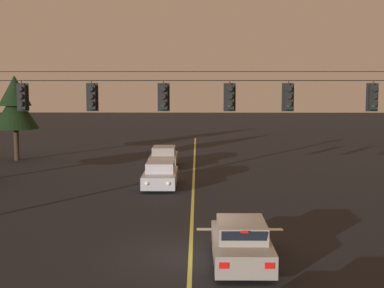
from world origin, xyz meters
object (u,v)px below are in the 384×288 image
at_px(traffic_light_rightmost, 288,97).
at_px(car_oncoming_trailing, 164,157).
at_px(traffic_light_left_inner, 92,97).
at_px(traffic_light_centre, 163,97).
at_px(car_oncoming_lead, 160,175).
at_px(traffic_light_far_right, 373,97).
at_px(tree_verge_far, 15,105).
at_px(traffic_light_right_inner, 230,97).
at_px(car_waiting_near_lane, 241,243).
at_px(traffic_light_leftmost, 22,97).

height_order(traffic_light_rightmost, car_oncoming_trailing, traffic_light_rightmost).
distance_m(traffic_light_left_inner, traffic_light_centre, 2.85).
height_order(traffic_light_centre, car_oncoming_lead, traffic_light_centre).
xyz_separation_m(traffic_light_far_right, car_oncoming_trailing, (-9.25, 15.98, -4.54)).
bearing_deg(tree_verge_far, traffic_light_right_inner, -52.36).
distance_m(traffic_light_right_inner, car_oncoming_trailing, 16.99).
relative_size(traffic_light_left_inner, car_waiting_near_lane, 0.28).
xyz_separation_m(traffic_light_rightmost, car_oncoming_lead, (-5.65, 8.57, -4.54)).
relative_size(traffic_light_far_right, car_waiting_near_lane, 0.28).
height_order(traffic_light_rightmost, car_oncoming_lead, traffic_light_rightmost).
bearing_deg(traffic_light_leftmost, car_waiting_near_lane, -29.25).
relative_size(traffic_light_rightmost, car_waiting_near_lane, 0.28).
xyz_separation_m(traffic_light_left_inner, car_oncoming_trailing, (1.89, 15.98, -4.54)).
bearing_deg(tree_verge_far, traffic_light_leftmost, -71.29).
bearing_deg(car_oncoming_lead, tree_verge_far, 137.25).
height_order(traffic_light_rightmost, traffic_light_far_right, same).
relative_size(traffic_light_centre, traffic_light_far_right, 1.00).
height_order(traffic_light_leftmost, car_oncoming_lead, traffic_light_leftmost).
xyz_separation_m(traffic_light_centre, car_oncoming_lead, (-0.71, 8.57, -4.54)).
distance_m(traffic_light_left_inner, car_oncoming_trailing, 16.72).
xyz_separation_m(traffic_light_leftmost, traffic_light_right_inner, (8.26, 0.00, 0.00)).
xyz_separation_m(car_waiting_near_lane, car_oncoming_trailing, (-3.71, 20.68, -0.00)).
relative_size(traffic_light_left_inner, traffic_light_right_inner, 1.00).
bearing_deg(car_oncoming_trailing, traffic_light_right_inner, -77.35).
height_order(traffic_light_right_inner, car_oncoming_lead, traffic_light_right_inner).
height_order(traffic_light_right_inner, car_oncoming_trailing, traffic_light_right_inner).
relative_size(traffic_light_left_inner, traffic_light_rightmost, 1.00).
relative_size(traffic_light_centre, car_oncoming_lead, 0.28).
bearing_deg(car_oncoming_lead, traffic_light_centre, -85.27).
xyz_separation_m(traffic_light_left_inner, tree_verge_far, (-9.25, 19.10, -1.07)).
distance_m(traffic_light_leftmost, tree_verge_far, 20.19).
height_order(traffic_light_leftmost, traffic_light_far_right, same).
bearing_deg(traffic_light_right_inner, traffic_light_rightmost, 0.00).
bearing_deg(traffic_light_leftmost, car_oncoming_lead, 60.11).
bearing_deg(traffic_light_left_inner, car_oncoming_lead, 75.97).
bearing_deg(car_oncoming_lead, traffic_light_right_inner, -68.71).
bearing_deg(tree_verge_far, traffic_light_left_inner, -64.16).
bearing_deg(traffic_light_rightmost, traffic_light_left_inner, 180.00).
distance_m(car_oncoming_trailing, tree_verge_far, 12.08).
distance_m(traffic_light_rightmost, traffic_light_far_right, 3.34).
bearing_deg(tree_verge_far, traffic_light_centre, -57.64).
height_order(traffic_light_centre, traffic_light_rightmost, same).
bearing_deg(traffic_light_far_right, car_waiting_near_lane, -139.67).
height_order(car_waiting_near_lane, car_oncoming_lead, same).
bearing_deg(traffic_light_right_inner, car_oncoming_lead, 111.29).
relative_size(traffic_light_right_inner, traffic_light_far_right, 1.00).
bearing_deg(traffic_light_rightmost, car_waiting_near_lane, -115.02).
distance_m(traffic_light_rightmost, car_oncoming_trailing, 17.63).
height_order(traffic_light_leftmost, traffic_light_centre, same).
bearing_deg(traffic_light_right_inner, traffic_light_far_right, 0.00).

